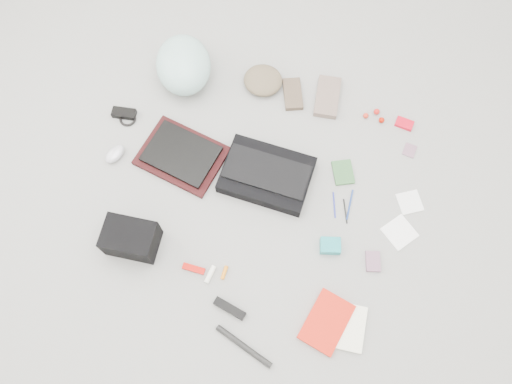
% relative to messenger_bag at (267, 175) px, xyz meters
% --- Properties ---
extents(ground_plane, '(4.00, 4.00, 0.00)m').
position_rel_messenger_bag_xyz_m(ground_plane, '(-0.03, -0.10, -0.03)').
color(ground_plane, gray).
extents(messenger_bag, '(0.42, 0.31, 0.07)m').
position_rel_messenger_bag_xyz_m(messenger_bag, '(0.00, 0.00, 0.00)').
color(messenger_bag, black).
rests_on(messenger_bag, ground_plane).
extents(bag_flap, '(0.40, 0.20, 0.01)m').
position_rel_messenger_bag_xyz_m(bag_flap, '(0.00, 0.00, 0.04)').
color(bag_flap, black).
rests_on(bag_flap, messenger_bag).
extents(laptop_sleeve, '(0.44, 0.37, 0.03)m').
position_rel_messenger_bag_xyz_m(laptop_sleeve, '(-0.42, 0.00, -0.02)').
color(laptop_sleeve, black).
rests_on(laptop_sleeve, ground_plane).
extents(laptop, '(0.37, 0.30, 0.02)m').
position_rel_messenger_bag_xyz_m(laptop, '(-0.42, 0.00, 0.00)').
color(laptop, black).
rests_on(laptop, laptop_sleeve).
extents(bike_helmet, '(0.39, 0.42, 0.21)m').
position_rel_messenger_bag_xyz_m(bike_helmet, '(-0.54, 0.44, 0.07)').
color(bike_helmet, '#A1D1CC').
rests_on(bike_helmet, ground_plane).
extents(beanie, '(0.21, 0.21, 0.07)m').
position_rel_messenger_bag_xyz_m(beanie, '(-0.15, 0.50, 0.00)').
color(beanie, brown).
rests_on(beanie, ground_plane).
extents(mitten_left, '(0.14, 0.20, 0.03)m').
position_rel_messenger_bag_xyz_m(mitten_left, '(0.02, 0.47, -0.02)').
color(mitten_left, brown).
rests_on(mitten_left, ground_plane).
extents(mitten_right, '(0.13, 0.24, 0.03)m').
position_rel_messenger_bag_xyz_m(mitten_right, '(0.19, 0.50, -0.02)').
color(mitten_right, '#776157').
rests_on(mitten_right, ground_plane).
extents(power_brick, '(0.12, 0.07, 0.03)m').
position_rel_messenger_bag_xyz_m(power_brick, '(-0.77, 0.15, -0.02)').
color(power_brick, black).
rests_on(power_brick, ground_plane).
extents(cable_coil, '(0.11, 0.11, 0.01)m').
position_rel_messenger_bag_xyz_m(cable_coil, '(-0.75, 0.13, -0.03)').
color(cable_coil, black).
rests_on(cable_coil, ground_plane).
extents(mouse, '(0.10, 0.13, 0.04)m').
position_rel_messenger_bag_xyz_m(mouse, '(-0.73, -0.07, -0.01)').
color(mouse, '#ABABB6').
rests_on(mouse, ground_plane).
extents(camera_bag, '(0.23, 0.17, 0.15)m').
position_rel_messenger_bag_xyz_m(camera_bag, '(-0.50, -0.46, 0.04)').
color(camera_bag, black).
rests_on(camera_bag, ground_plane).
extents(multitool, '(0.10, 0.03, 0.02)m').
position_rel_messenger_bag_xyz_m(multitool, '(-0.20, -0.51, -0.03)').
color(multitool, '#B60801').
rests_on(multitool, ground_plane).
extents(toiletry_tube_white, '(0.04, 0.08, 0.02)m').
position_rel_messenger_bag_xyz_m(toiletry_tube_white, '(-0.13, -0.52, -0.02)').
color(toiletry_tube_white, white).
rests_on(toiletry_tube_white, ground_plane).
extents(toiletry_tube_orange, '(0.02, 0.06, 0.02)m').
position_rel_messenger_bag_xyz_m(toiletry_tube_orange, '(-0.07, -0.49, -0.03)').
color(toiletry_tube_orange, orange).
rests_on(toiletry_tube_orange, ground_plane).
extents(u_lock, '(0.15, 0.07, 0.03)m').
position_rel_messenger_bag_xyz_m(u_lock, '(-0.00, -0.64, -0.02)').
color(u_lock, black).
rests_on(u_lock, ground_plane).
extents(bike_pump, '(0.27, 0.12, 0.03)m').
position_rel_messenger_bag_xyz_m(bike_pump, '(0.10, -0.77, -0.02)').
color(bike_pump, black).
rests_on(bike_pump, ground_plane).
extents(book_red, '(0.22, 0.27, 0.03)m').
position_rel_messenger_bag_xyz_m(book_red, '(0.41, -0.58, -0.02)').
color(book_red, red).
rests_on(book_red, ground_plane).
extents(book_white, '(0.14, 0.20, 0.02)m').
position_rel_messenger_bag_xyz_m(book_white, '(0.51, -0.58, -0.02)').
color(book_white, white).
rests_on(book_white, ground_plane).
extents(notepad, '(0.13, 0.15, 0.01)m').
position_rel_messenger_bag_xyz_m(notepad, '(0.35, 0.12, -0.03)').
color(notepad, '#315C31').
rests_on(notepad, ground_plane).
extents(pen_blue, '(0.04, 0.12, 0.01)m').
position_rel_messenger_bag_xyz_m(pen_blue, '(0.34, -0.05, -0.03)').
color(pen_blue, '#242B9B').
rests_on(pen_blue, ground_plane).
extents(pen_black, '(0.04, 0.12, 0.01)m').
position_rel_messenger_bag_xyz_m(pen_black, '(0.39, -0.07, -0.03)').
color(pen_black, black).
rests_on(pen_black, ground_plane).
extents(pen_navy, '(0.01, 0.15, 0.01)m').
position_rel_messenger_bag_xyz_m(pen_navy, '(0.41, -0.04, -0.03)').
color(pen_navy, navy).
rests_on(pen_navy, ground_plane).
extents(accordion_wallet, '(0.10, 0.09, 0.04)m').
position_rel_messenger_bag_xyz_m(accordion_wallet, '(0.36, -0.26, -0.01)').
color(accordion_wallet, teal).
rests_on(accordion_wallet, ground_plane).
extents(card_deck, '(0.08, 0.10, 0.02)m').
position_rel_messenger_bag_xyz_m(card_deck, '(0.56, -0.27, -0.03)').
color(card_deck, '#865A74').
rests_on(card_deck, ground_plane).
extents(napkin_top, '(0.14, 0.14, 0.01)m').
position_rel_messenger_bag_xyz_m(napkin_top, '(0.68, 0.05, -0.03)').
color(napkin_top, white).
rests_on(napkin_top, ground_plane).
extents(napkin_bottom, '(0.18, 0.18, 0.01)m').
position_rel_messenger_bag_xyz_m(napkin_bottom, '(0.65, -0.11, -0.03)').
color(napkin_bottom, white).
rests_on(napkin_bottom, ground_plane).
extents(lollipop_a, '(0.03, 0.03, 0.03)m').
position_rel_messenger_bag_xyz_m(lollipop_a, '(0.40, 0.45, -0.02)').
color(lollipop_a, red).
rests_on(lollipop_a, ground_plane).
extents(lollipop_b, '(0.04, 0.04, 0.03)m').
position_rel_messenger_bag_xyz_m(lollipop_b, '(0.44, 0.48, -0.02)').
color(lollipop_b, red).
rests_on(lollipop_b, ground_plane).
extents(lollipop_c, '(0.04, 0.04, 0.03)m').
position_rel_messenger_bag_xyz_m(lollipop_c, '(0.48, 0.44, -0.02)').
color(lollipop_c, '#A30E00').
rests_on(lollipop_c, ground_plane).
extents(altoids_tin, '(0.09, 0.07, 0.02)m').
position_rel_messenger_bag_xyz_m(altoids_tin, '(0.59, 0.45, -0.02)').
color(altoids_tin, red).
rests_on(altoids_tin, ground_plane).
extents(stamp_sheet, '(0.07, 0.08, 0.00)m').
position_rel_messenger_bag_xyz_m(stamp_sheet, '(0.64, 0.32, -0.03)').
color(stamp_sheet, '#855B71').
rests_on(stamp_sheet, ground_plane).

